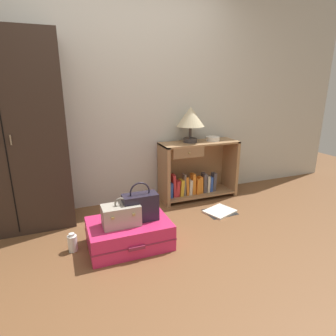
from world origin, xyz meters
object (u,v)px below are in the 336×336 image
(bookshelf, at_px, (196,172))
(bowl, at_px, (213,139))
(bottle, at_px, (73,243))
(handbag, at_px, (140,207))
(train_case, at_px, (121,215))
(suitcase_large, at_px, (129,233))
(open_book_on_floor, at_px, (220,211))
(wardrobe, at_px, (8,136))
(table_lamp, at_px, (191,118))

(bookshelf, height_order, bowl, bowl)
(bottle, bearing_deg, handbag, -9.27)
(bookshelf, distance_m, train_case, 1.44)
(handbag, bearing_deg, suitcase_large, 177.51)
(bowl, xyz_separation_m, open_book_on_floor, (-0.17, -0.52, -0.75))
(suitcase_large, bearing_deg, train_case, -154.59)
(train_case, xyz_separation_m, bottle, (-0.42, 0.13, -0.25))
(bookshelf, xyz_separation_m, open_book_on_floor, (0.05, -0.53, -0.33))
(wardrobe, height_order, suitcase_large, wardrobe)
(wardrobe, xyz_separation_m, suitcase_large, (0.95, -0.76, -0.83))
(train_case, distance_m, open_book_on_floor, 1.29)
(train_case, distance_m, bottle, 0.50)
(bookshelf, relative_size, bottle, 5.84)
(bowl, xyz_separation_m, bottle, (-1.79, -0.71, -0.68))
(bowl, bearing_deg, wardrobe, -178.95)
(bowl, xyz_separation_m, handbag, (-1.20, -0.81, -0.39))
(bowl, bearing_deg, handbag, -145.87)
(train_case, relative_size, handbag, 0.89)
(table_lamp, distance_m, train_case, 1.54)
(table_lamp, height_order, handbag, table_lamp)
(bookshelf, xyz_separation_m, bottle, (-1.58, -0.73, -0.26))
(bookshelf, bearing_deg, bowl, -3.60)
(wardrobe, xyz_separation_m, train_case, (0.88, -0.80, -0.62))
(wardrobe, height_order, bookshelf, wardrobe)
(bottle, bearing_deg, table_lamp, 26.35)
(bookshelf, bearing_deg, train_case, -143.74)
(bottle, relative_size, open_book_on_floor, 0.43)
(bookshelf, relative_size, table_lamp, 2.31)
(bottle, distance_m, open_book_on_floor, 1.64)
(bookshelf, height_order, suitcase_large, bookshelf)
(wardrobe, bearing_deg, bookshelf, 1.54)
(train_case, relative_size, bottle, 1.90)
(handbag, height_order, bottle, handbag)
(suitcase_large, bearing_deg, wardrobe, 141.11)
(table_lamp, relative_size, open_book_on_floor, 1.10)
(bowl, relative_size, handbag, 0.48)
(wardrobe, relative_size, table_lamp, 4.41)
(open_book_on_floor, bearing_deg, bottle, -173.09)
(handbag, xyz_separation_m, open_book_on_floor, (1.03, 0.29, -0.36))
(bookshelf, height_order, open_book_on_floor, bookshelf)
(suitcase_large, bearing_deg, open_book_on_floor, 14.29)
(bowl, bearing_deg, train_case, -148.66)
(wardrobe, relative_size, bowl, 10.84)
(wardrobe, relative_size, bookshelf, 1.91)
(wardrobe, relative_size, bottle, 11.16)
(table_lamp, relative_size, bowl, 2.46)
(wardrobe, bearing_deg, train_case, -42.35)
(bowl, relative_size, suitcase_large, 0.24)
(bowl, xyz_separation_m, suitcase_large, (-1.31, -0.81, -0.64))
(wardrobe, relative_size, open_book_on_floor, 4.83)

